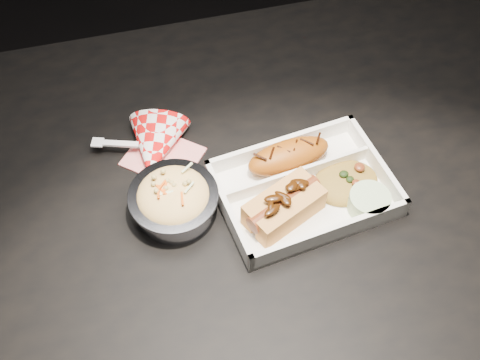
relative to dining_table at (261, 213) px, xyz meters
name	(u,v)px	position (x,y,z in m)	size (l,w,h in m)	color
floor	(253,358)	(0.00, 0.00, -0.68)	(4.00, 4.00, 0.05)	black
dining_table	(261,213)	(0.00, 0.00, 0.00)	(1.20, 0.80, 0.75)	black
food_tray	(303,191)	(0.05, -0.04, 0.10)	(0.27, 0.21, 0.04)	white
fried_pastry	(289,156)	(0.05, 0.02, 0.12)	(0.13, 0.05, 0.04)	#A35010
hotdog	(284,205)	(0.01, -0.07, 0.12)	(0.13, 0.10, 0.06)	#D49148
fried_rice_mound	(347,178)	(0.12, -0.04, 0.11)	(0.10, 0.08, 0.03)	#A37D2F
cupcake_liner	(369,202)	(0.13, -0.09, 0.11)	(0.06, 0.06, 0.03)	#B6D3A0
foil_coleslaw_cup	(174,199)	(-0.14, -0.02, 0.12)	(0.13, 0.13, 0.07)	silver
napkin_fork	(155,147)	(-0.15, 0.09, 0.11)	(0.18, 0.15, 0.10)	red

